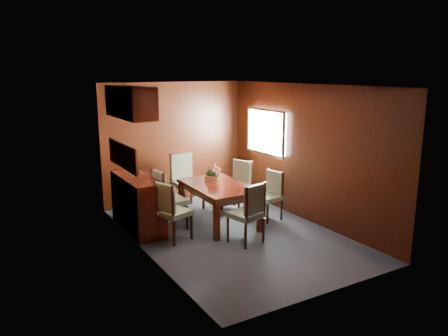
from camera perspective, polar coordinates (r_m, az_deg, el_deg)
ground at (r=7.25m, az=1.10°, el=-8.54°), size 4.50×4.50×0.00m
room_shell at (r=7.06m, az=-0.97°, el=4.60°), size 3.06×4.52×2.41m
sideboard at (r=7.46m, az=-11.21°, el=-4.51°), size 0.48×1.40×0.90m
dining_table at (r=7.52m, az=-0.71°, el=-2.94°), size 0.96×1.51×0.70m
chair_left_near at (r=6.83m, az=-7.05°, el=-5.23°), size 0.56×0.57×0.96m
chair_left_far at (r=7.33m, az=-7.63°, el=-3.69°), size 0.50×0.52×1.03m
chair_right_near at (r=7.85m, az=6.09°, el=-3.17°), size 0.46×0.47×0.88m
chair_right_far at (r=8.33m, az=1.96°, el=-1.88°), size 0.57×0.58×0.96m
chair_head at (r=6.69m, az=3.35°, el=-5.51°), size 0.55×0.53×0.97m
chair_foot at (r=8.44m, az=-5.13°, el=-1.25°), size 0.58×0.56×1.08m
flower_centerpiece at (r=7.80m, az=-1.54°, el=-0.56°), size 0.29×0.29×0.29m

